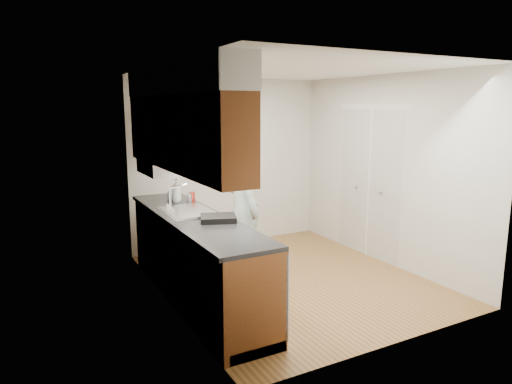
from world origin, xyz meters
TOP-DOWN VIEW (x-y plane):
  - floor at (0.00, 0.00)m, footprint 3.50×3.50m
  - ceiling at (0.00, 0.00)m, footprint 3.50×3.50m
  - wall_left at (-1.50, 0.00)m, footprint 0.02×3.50m
  - wall_right at (1.50, 0.00)m, footprint 0.02×3.50m
  - wall_back at (0.00, 1.75)m, footprint 3.00×0.02m
  - counter at (-1.20, -0.00)m, footprint 0.64×2.80m
  - upper_cabinets at (-1.33, 0.05)m, footprint 0.47×2.80m
  - closet_door at (1.49, 0.30)m, footprint 0.02×1.22m
  - floor_mat at (-0.50, 0.28)m, footprint 0.71×0.90m
  - person at (-0.50, 0.28)m, footprint 0.48×0.69m
  - soap_bottle_a at (-1.14, 0.79)m, footprint 0.13×0.13m
  - soap_bottle_b at (-1.11, 0.84)m, footprint 0.11×0.11m
  - soap_bottle_c at (-1.13, 1.01)m, footprint 0.15×0.15m
  - soda_can at (-0.97, 0.70)m, footprint 0.09×0.09m
  - steel_can at (-1.02, 0.67)m, footprint 0.07×0.07m
  - dish_rack at (-1.07, -0.32)m, footprint 0.43×0.40m

SIDE VIEW (x-z plane):
  - floor at x=0.00m, z-range 0.00..0.00m
  - floor_mat at x=-0.50m, z-range 0.00..0.01m
  - counter at x=-1.20m, z-range -0.16..1.14m
  - person at x=-0.50m, z-range 0.01..1.90m
  - dish_rack at x=-1.07m, z-range 0.94..1.00m
  - steel_can at x=-1.02m, z-range 0.94..1.06m
  - soda_can at x=-0.97m, z-range 0.94..1.06m
  - soap_bottle_c at x=-1.13m, z-range 0.94..1.10m
  - closet_door at x=1.49m, z-range 0.00..2.05m
  - soap_bottle_b at x=-1.11m, z-range 0.94..1.11m
  - soap_bottle_a at x=-1.14m, z-range 0.94..1.23m
  - wall_left at x=-1.50m, z-range 0.00..2.50m
  - wall_right at x=1.50m, z-range 0.00..2.50m
  - wall_back at x=0.00m, z-range 0.00..2.50m
  - upper_cabinets at x=-1.33m, z-range 1.34..2.55m
  - ceiling at x=0.00m, z-range 2.50..2.50m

